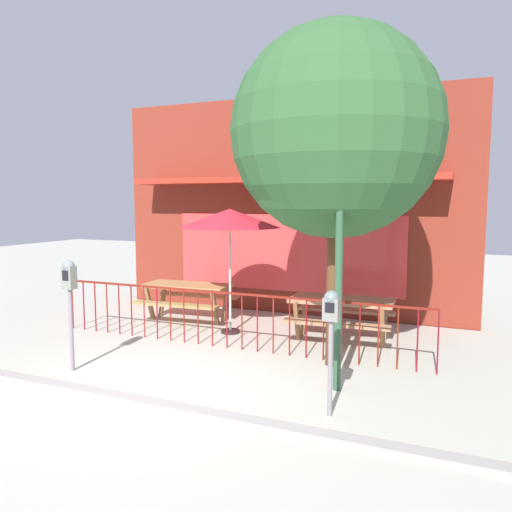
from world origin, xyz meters
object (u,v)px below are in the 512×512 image
at_px(parking_meter_far, 331,319).
at_px(picnic_table_left, 188,292).
at_px(picnic_table_right, 341,307).
at_px(patio_umbrella, 230,219).
at_px(street_tree, 336,133).
at_px(parking_meter_near, 69,286).
at_px(street_lamp, 340,202).

bearing_deg(parking_meter_far, picnic_table_left, 139.19).
height_order(picnic_table_right, patio_umbrella, patio_umbrella).
xyz_separation_m(parking_meter_far, street_tree, (-0.43, 1.79, 2.33)).
bearing_deg(picnic_table_right, street_tree, -82.26).
distance_m(parking_meter_near, street_tree, 4.47).
bearing_deg(patio_umbrella, parking_meter_far, -46.87).
relative_size(picnic_table_left, parking_meter_far, 1.28).
bearing_deg(parking_meter_far, picnic_table_right, 101.10).
bearing_deg(patio_umbrella, picnic_table_right, 7.19).
relative_size(parking_meter_near, parking_meter_far, 1.11).
xyz_separation_m(parking_meter_near, parking_meter_far, (3.89, -0.04, -0.12)).
height_order(patio_umbrella, parking_meter_far, patio_umbrella).
bearing_deg(street_tree, street_lamp, -72.14).
bearing_deg(street_lamp, street_tree, 107.86).
distance_m(picnic_table_right, street_tree, 3.16).
bearing_deg(parking_meter_near, street_lamp, 11.67).
height_order(parking_meter_near, parking_meter_far, parking_meter_near).
bearing_deg(picnic_table_right, picnic_table_left, 175.29).
bearing_deg(picnic_table_right, patio_umbrella, -172.81).
xyz_separation_m(patio_umbrella, parking_meter_far, (2.68, -2.86, -1.02)).
xyz_separation_m(picnic_table_left, parking_meter_far, (3.93, -3.39, 0.53)).
relative_size(picnic_table_left, street_lamp, 0.50).
bearing_deg(street_lamp, picnic_table_left, 145.95).
bearing_deg(picnic_table_left, parking_meter_far, -40.81).
distance_m(patio_umbrella, parking_meter_near, 3.20).
xyz_separation_m(picnic_table_right, street_tree, (0.18, -1.33, 2.86)).
relative_size(picnic_table_right, parking_meter_far, 1.28).
height_order(picnic_table_right, street_tree, street_tree).
xyz_separation_m(picnic_table_right, patio_umbrella, (-2.07, -0.26, 1.55)).
distance_m(street_tree, street_lamp, 1.43).
bearing_deg(street_tree, picnic_table_left, 155.38).
height_order(picnic_table_left, patio_umbrella, patio_umbrella).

